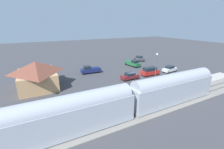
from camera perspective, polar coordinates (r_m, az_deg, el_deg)
The scene contains 14 objects.
ground_plane at distance 40.20m, azimuth 7.98°, elevation -1.01°, with size 200.00×200.00×0.00m, color #424247.
railway_track at distance 30.86m, azimuth 23.40°, elevation -8.35°, with size 4.80×70.00×0.30m.
platform at distance 33.16m, azimuth 18.11°, elevation -5.76°, with size 3.20×46.00×0.30m.
passenger_train at distance 19.79m, azimuth -15.02°, elevation -13.67°, with size 2.93×51.37×4.98m.
station_building at distance 36.08m, azimuth -25.86°, elevation 0.07°, with size 9.98×8.00×5.76m.
pedestrian_on_platform at distance 34.95m, azimuth 23.33°, elevation -3.14°, with size 0.36×0.36×1.71m.
pedestrian_waiting_far at distance 34.71m, azimuth 21.65°, elevation -3.06°, with size 0.36×0.36×1.71m.
suv_red at distance 42.22m, azimuth 13.78°, elevation 1.21°, with size 2.11×4.96×2.22m.
sedan_maroon at distance 38.27m, azimuth 6.57°, elevation -0.56°, with size 1.88×4.52×1.74m.
sedan_charcoal at distance 58.78m, azimuth 9.97°, elevation 5.91°, with size 4.60×2.47×1.74m.
pickup_navy at distance 43.30m, azimuth -7.96°, elevation 1.82°, with size 2.39×5.54×2.14m.
sedan_white at distance 47.00m, azimuth 20.40°, elevation 1.95°, with size 2.38×4.69×1.74m.
pickup_green at distance 50.51m, azimuth 7.66°, elevation 4.19°, with size 5.61×3.02×2.14m.
light_pole_near_platform at distance 33.78m, azimuth 15.88°, elevation 3.02°, with size 0.44×0.44×7.36m.
Camera 1 is at (-30.63, 22.50, 13.09)m, focal length 24.89 mm.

